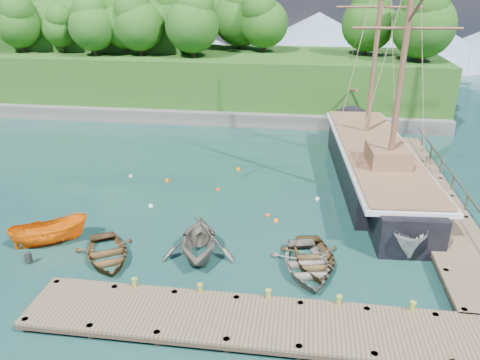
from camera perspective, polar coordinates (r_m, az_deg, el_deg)
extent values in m
plane|color=#133E32|center=(25.60, -0.12, -8.05)|extent=(160.00, 160.00, 0.00)
cube|color=brown|center=(19.84, 3.11, -16.77)|extent=(20.00, 3.20, 0.12)
cube|color=black|center=(19.94, 3.10, -17.12)|extent=(20.00, 3.20, 0.20)
cylinder|color=black|center=(21.98, -24.51, -16.26)|extent=(0.28, 0.28, 1.10)
cylinder|color=black|center=(23.71, -21.27, -12.53)|extent=(0.28, 0.28, 1.10)
cube|color=brown|center=(32.49, 22.25, -1.74)|extent=(3.20, 24.00, 0.12)
cube|color=black|center=(32.55, 22.21, -2.00)|extent=(3.20, 24.00, 0.20)
cylinder|color=black|center=(22.67, 25.44, -15.13)|extent=(0.28, 0.28, 1.10)
cylinder|color=black|center=(43.09, 17.09, 4.24)|extent=(0.28, 0.28, 1.10)
cylinder|color=black|center=(43.59, 20.46, 4.00)|extent=(0.28, 0.28, 1.10)
cylinder|color=olive|center=(22.38, -12.54, -13.83)|extent=(0.26, 0.26, 0.45)
cylinder|color=olive|center=(21.62, -4.80, -14.77)|extent=(0.26, 0.26, 0.45)
cylinder|color=olive|center=(21.26, 3.42, -15.48)|extent=(0.26, 0.26, 0.45)
cylinder|color=olive|center=(21.32, 11.80, -15.89)|extent=(0.26, 0.26, 0.45)
cylinder|color=olive|center=(21.80, 20.00, -15.98)|extent=(0.26, 0.26, 0.45)
imported|color=#51391E|center=(25.43, -15.87, -9.28)|extent=(4.72, 5.19, 0.88)
imported|color=#625D52|center=(24.81, -5.01, -9.27)|extent=(4.46, 4.96, 2.33)
imported|color=#4D391F|center=(24.41, 8.91, -10.07)|extent=(3.74, 4.74, 0.89)
imported|color=slate|center=(23.81, 8.08, -10.96)|extent=(4.11, 5.15, 0.96)
imported|color=orange|center=(27.81, -22.00, -7.20)|extent=(4.32, 3.34, 1.58)
imported|color=beige|center=(27.25, 18.47, -7.30)|extent=(2.91, 5.56, 2.04)
cube|color=black|center=(34.64, 15.98, 1.05)|extent=(5.85, 15.20, 3.10)
cube|color=black|center=(43.52, 13.62, 5.78)|extent=(2.98, 4.85, 2.79)
cube|color=black|center=(27.14, 19.34, -5.72)|extent=(3.64, 4.06, 2.94)
cube|color=silver|center=(34.12, 16.25, 3.39)|extent=(6.23, 19.87, 0.25)
cube|color=brown|center=(34.04, 16.30, 3.79)|extent=(5.76, 19.41, 0.12)
cube|color=brown|center=(30.91, 17.55, 2.87)|extent=(2.62, 3.16, 1.20)
cylinder|color=brown|center=(46.19, 13.29, 10.60)|extent=(0.72, 6.90, 1.69)
cylinder|color=brown|center=(36.13, 16.59, 18.24)|extent=(0.36, 0.36, 16.44)
cylinder|color=brown|center=(28.76, 19.54, 15.54)|extent=(0.36, 0.36, 15.13)
cylinder|color=#8C7A59|center=(42.15, 14.89, 19.37)|extent=(0.84, 11.35, 9.55)
sphere|color=silver|center=(30.36, -10.82, -3.20)|extent=(0.32, 0.32, 0.32)
sphere|color=red|center=(32.20, -2.72, -1.21)|extent=(0.29, 0.29, 0.29)
sphere|color=#F83815|center=(28.76, 3.39, -4.36)|extent=(0.29, 0.29, 0.29)
sphere|color=silver|center=(31.18, 9.42, -2.36)|extent=(0.32, 0.32, 0.32)
sphere|color=#D85800|center=(33.96, -8.87, -0.13)|extent=(0.35, 0.35, 0.35)
sphere|color=#EA6700|center=(35.57, -0.20, 1.25)|extent=(0.36, 0.36, 0.36)
sphere|color=silver|center=(35.26, -13.19, 0.41)|extent=(0.29, 0.29, 0.29)
sphere|color=orange|center=(28.13, 4.40, -5.05)|extent=(0.32, 0.32, 0.32)
cube|color=#474744|center=(48.68, -5.56, 7.95)|extent=(50.00, 4.00, 1.40)
cube|color=#264F16|center=(53.85, -4.19, 12.09)|extent=(50.00, 14.00, 6.00)
cube|color=#264F16|center=(61.63, -16.72, 14.50)|extent=(24.00, 12.00, 10.00)
cylinder|color=#382616|center=(53.77, -13.54, 15.52)|extent=(0.36, 0.36, 1.40)
sphere|color=#1B4A14|center=(53.53, -13.79, 18.06)|extent=(5.42, 5.42, 5.42)
cylinder|color=#382616|center=(51.89, -12.00, 15.39)|extent=(0.36, 0.36, 1.40)
sphere|color=#1B4A14|center=(51.66, -12.22, 17.87)|extent=(5.02, 5.02, 5.02)
cylinder|color=#382616|center=(58.24, -25.00, 14.61)|extent=(0.36, 0.36, 1.40)
sphere|color=#1B4A14|center=(58.04, -25.37, 16.71)|extent=(4.79, 4.79, 4.79)
cylinder|color=#382616|center=(61.63, -15.48, 16.23)|extent=(0.36, 0.36, 1.40)
sphere|color=#1B4A14|center=(61.41, -15.76, 18.71)|extent=(6.25, 6.25, 6.25)
cylinder|color=#382616|center=(49.97, 21.03, 14.12)|extent=(0.36, 0.36, 1.40)
sphere|color=#1B4A14|center=(49.70, 21.47, 17.07)|extent=(6.00, 6.00, 6.00)
cylinder|color=#382616|center=(59.74, -21.60, 15.29)|extent=(0.36, 0.36, 1.40)
sphere|color=#1B4A14|center=(59.51, -21.98, 17.72)|extent=(5.89, 5.89, 5.89)
cylinder|color=#382616|center=(53.51, 2.95, 16.06)|extent=(0.36, 0.36, 1.40)
sphere|color=#1B4A14|center=(53.28, 3.01, 18.51)|extent=(5.13, 5.13, 5.13)
cylinder|color=#382616|center=(62.62, -15.91, 16.29)|extent=(0.36, 0.36, 1.40)
sphere|color=#1B4A14|center=(62.43, -16.14, 18.26)|extent=(4.80, 4.80, 4.80)
cylinder|color=#382616|center=(53.94, -6.59, 16.00)|extent=(0.36, 0.36, 1.40)
sphere|color=#1B4A14|center=(53.70, -6.72, 18.69)|extent=(5.82, 5.82, 5.82)
cylinder|color=#382616|center=(55.96, 0.01, 16.40)|extent=(0.36, 0.36, 1.40)
sphere|color=#1B4A14|center=(55.71, 0.01, 19.08)|extent=(6.05, 6.05, 6.05)
cylinder|color=#382616|center=(50.98, 21.00, 14.28)|extent=(0.36, 0.36, 1.40)
sphere|color=#1B4A14|center=(50.75, 21.36, 16.68)|extent=(4.77, 4.77, 4.77)
cylinder|color=#382616|center=(50.04, -5.74, 15.49)|extent=(0.36, 0.36, 1.40)
sphere|color=#1B4A14|center=(49.78, -5.86, 18.25)|extent=(5.47, 5.47, 5.47)
cylinder|color=#382616|center=(52.86, 15.13, 15.25)|extent=(0.36, 0.36, 1.40)
sphere|color=#1B4A14|center=(52.61, 15.42, 17.87)|extent=(5.55, 5.55, 5.55)
cylinder|color=#382616|center=(61.22, -4.67, 16.91)|extent=(0.36, 0.36, 1.40)
sphere|color=#1B4A14|center=(61.00, -4.76, 19.42)|extent=(6.25, 6.25, 6.25)
cylinder|color=#382616|center=(65.79, -21.37, 15.91)|extent=(0.36, 0.36, 1.40)
sphere|color=#1B4A14|center=(65.60, -21.69, 17.97)|extent=(5.41, 5.41, 5.41)
cylinder|color=#382616|center=(57.46, -14.11, 15.92)|extent=(0.36, 0.36, 1.40)
sphere|color=#1B4A14|center=(57.24, -14.35, 18.31)|extent=(5.47, 5.47, 5.47)
cylinder|color=#382616|center=(56.30, -20.78, 15.02)|extent=(0.36, 0.36, 1.40)
sphere|color=#1B4A14|center=(56.12, -21.05, 16.84)|extent=(3.77, 3.77, 3.77)
cylinder|color=#382616|center=(58.17, -15.70, 15.84)|extent=(0.36, 0.36, 1.40)
sphere|color=#1B4A14|center=(57.93, -15.99, 18.40)|extent=(6.04, 6.04, 6.04)
cylinder|color=#382616|center=(61.05, -0.43, 16.96)|extent=(0.36, 0.36, 1.40)
sphere|color=#1B4A14|center=(60.83, -0.44, 19.36)|extent=(5.89, 5.89, 5.89)
cylinder|color=#382616|center=(55.19, -8.20, 16.08)|extent=(0.36, 0.36, 1.40)
sphere|color=#1B4A14|center=(54.94, -8.36, 18.80)|extent=(6.08, 6.08, 6.08)
cylinder|color=#382616|center=(57.55, -19.69, 15.31)|extent=(0.36, 0.36, 1.40)
sphere|color=#1B4A14|center=(57.36, -19.97, 17.26)|extent=(4.25, 4.25, 4.25)
cylinder|color=#382616|center=(52.97, -17.28, 15.03)|extent=(0.36, 0.36, 1.40)
sphere|color=#1B4A14|center=(52.75, -17.57, 17.35)|extent=(4.77, 4.77, 4.77)
cube|color=silver|center=(59.42, -15.89, 19.66)|extent=(4.00, 5.00, 3.00)
cone|color=#728CA5|center=(93.65, 19.12, 16.57)|extent=(36.00, 36.00, 9.00)
cone|color=#728CA5|center=(92.18, 9.50, 17.07)|extent=(32.00, 32.00, 8.00)
cone|color=#728CA5|center=(97.82, -12.48, 17.78)|extent=(40.00, 40.00, 10.00)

